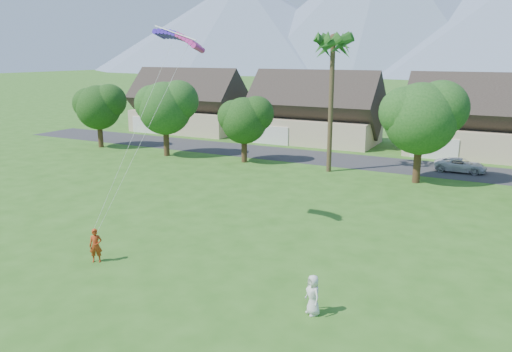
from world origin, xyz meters
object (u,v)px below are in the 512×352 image
Objects in this scene: kite_flyer at (96,246)px; watcher at (313,295)px; parafoil_kite at (180,36)px; parked_car at (460,165)px.

watcher is at bearing -32.94° from kite_flyer.
kite_flyer is at bearing -141.48° from watcher.
kite_flyer is 0.59× the size of parafoil_kite.
kite_flyer reaches higher than parked_car.
kite_flyer is 34.34m from parked_car.
kite_flyer is 0.40× the size of parked_car.
kite_flyer is at bearing -101.74° from parafoil_kite.
parked_car is (14.71, 31.03, -0.27)m from kite_flyer.
watcher is 16.18m from parafoil_kite.
kite_flyer is at bearing 153.62° from parked_car.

